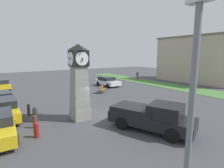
{
  "coord_description": "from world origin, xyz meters",
  "views": [
    {
      "loc": [
        11.73,
        -6.58,
        4.79
      ],
      "look_at": [
        -0.04,
        1.42,
        2.42
      ],
      "focal_mm": 28.0,
      "sensor_mm": 36.0,
      "label": 1
    }
  ],
  "objects": [
    {
      "name": "warehouse_blue_far",
      "position": [
        -5.59,
        23.96,
        4.04
      ],
      "size": [
        14.12,
        7.28,
        8.06
      ],
      "color": "#B7A88E",
      "rests_on": "ground_plane"
    },
    {
      "name": "car_end_of_row",
      "position": [
        -10.96,
        7.97,
        0.74
      ],
      "size": [
        4.41,
        2.25,
        1.44
      ],
      "color": "silver",
      "rests_on": "ground_plane"
    },
    {
      "name": "bench",
      "position": [
        -7.09,
        4.69,
        0.52
      ],
      "size": [
        1.43,
        1.57,
        0.9
      ],
      "color": "brown",
      "rests_on": "ground_plane"
    },
    {
      "name": "car_silver_hatch",
      "position": [
        -16.8,
        -6.06,
        0.75
      ],
      "size": [
        4.73,
        2.55,
        1.47
      ],
      "color": "gold",
      "rests_on": "ground_plane"
    },
    {
      "name": "pedestrian_near_bench",
      "position": [
        -13.28,
        16.37,
        0.96
      ],
      "size": [
        0.44,
        0.32,
        1.68
      ],
      "color": "red",
      "rests_on": "ground_plane"
    },
    {
      "name": "clock_tower",
      "position": [
        -0.11,
        -1.44,
        2.76
      ],
      "size": [
        1.55,
        1.54,
        5.57
      ],
      "color": "gray",
      "rests_on": "ground_plane"
    },
    {
      "name": "street_lamp_far_side",
      "position": [
        9.68,
        -3.09,
        3.51
      ],
      "size": [
        0.5,
        0.24,
        6.05
      ],
      "color": "slate",
      "rests_on": "ground_plane"
    },
    {
      "name": "grass_verge_far",
      "position": [
        -0.51,
        16.01,
        0.02
      ],
      "size": [
        52.39,
        4.29,
        0.04
      ],
      "primitive_type": "cube",
      "color": "#477A38",
      "rests_on": "ground_plane"
    },
    {
      "name": "bollard_far_row",
      "position": [
        -0.22,
        -4.64,
        0.45
      ],
      "size": [
        0.23,
        0.23,
        0.88
      ],
      "color": "brown",
      "rests_on": "ground_plane"
    },
    {
      "name": "bollard_mid_row",
      "position": [
        -1.31,
        -4.4,
        0.57
      ],
      "size": [
        0.32,
        0.32,
        1.14
      ],
      "color": "#333338",
      "rests_on": "ground_plane"
    },
    {
      "name": "bollard_near_tower",
      "position": [
        -3.01,
        -4.58,
        0.5
      ],
      "size": [
        0.21,
        0.21,
        0.99
      ],
      "color": "#333338",
      "rests_on": "ground_plane"
    },
    {
      "name": "bollard_end_row",
      "position": [
        1.29,
        -4.83,
        0.47
      ],
      "size": [
        0.3,
        0.3,
        0.94
      ],
      "color": "maroon",
      "rests_on": "ground_plane"
    },
    {
      "name": "car_navy_sedan",
      "position": [
        -6.08,
        -6.3,
        0.79
      ],
      "size": [
        4.17,
        2.14,
        1.55
      ],
      "color": "silver",
      "rests_on": "ground_plane"
    },
    {
      "name": "ground_plane",
      "position": [
        0.0,
        0.0,
        0.0
      ],
      "size": [
        87.32,
        87.32,
        0.0
      ],
      "primitive_type": "plane",
      "color": "#424247"
    },
    {
      "name": "pickup_truck",
      "position": [
        4.33,
        1.48,
        0.93
      ],
      "size": [
        5.7,
        3.84,
        1.85
      ],
      "color": "black",
      "rests_on": "ground_plane"
    },
    {
      "name": "car_near_tower",
      "position": [
        -3.12,
        -6.23,
        0.78
      ],
      "size": [
        4.34,
        1.96,
        1.54
      ],
      "color": "gold",
      "rests_on": "ground_plane"
    }
  ]
}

